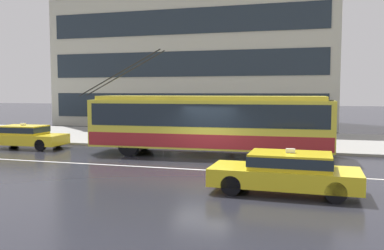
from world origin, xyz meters
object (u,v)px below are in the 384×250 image
trolleybus (209,123)px  taxi_oncoming_near (286,171)px  taxi_queued_behind_bus (25,135)px  pedestrian_walking_past (259,128)px  bus_shelter (195,110)px  pedestrian_approaching_curb (233,115)px  pedestrian_at_shelter (305,118)px

trolleybus → taxi_oncoming_near: (4.09, -6.74, -0.91)m
trolleybus → taxi_oncoming_near: 7.94m
taxi_oncoming_near → taxi_queued_behind_bus: bearing=155.9°
pedestrian_walking_past → bus_shelter: bearing=178.8°
taxi_queued_behind_bus → pedestrian_approaching_curb: bearing=21.6°
trolleybus → pedestrian_approaching_curb: (0.46, 4.15, 0.18)m
taxi_queued_behind_bus → pedestrian_approaching_curb: pedestrian_approaching_curb is taller
bus_shelter → pedestrian_approaching_curb: 2.26m
taxi_queued_behind_bus → trolleybus: bearing=1.0°
trolleybus → pedestrian_walking_past: 4.35m
trolleybus → taxi_oncoming_near: bearing=-58.7°
taxi_oncoming_near → pedestrian_at_shelter: pedestrian_at_shelter is taller
pedestrian_walking_past → pedestrian_at_shelter: bearing=14.1°
pedestrian_approaching_curb → pedestrian_walking_past: size_ratio=1.28×
bus_shelter → pedestrian_approaching_curb: size_ratio=1.81×
pedestrian_at_shelter → pedestrian_approaching_curb: (-4.09, -0.29, 0.12)m
trolleybus → pedestrian_walking_past: trolleybus is taller
trolleybus → taxi_queued_behind_bus: 10.56m
taxi_oncoming_near → trolleybus: bearing=121.3°
trolleybus → pedestrian_at_shelter: 6.36m
pedestrian_approaching_curb → taxi_queued_behind_bus: bearing=-158.4°
trolleybus → pedestrian_at_shelter: (4.55, 4.44, 0.06)m
taxi_oncoming_near → pedestrian_approaching_curb: size_ratio=2.28×
pedestrian_approaching_curb → bus_shelter: bearing=-173.3°
taxi_queued_behind_bus → pedestrian_at_shelter: pedestrian_at_shelter is taller
bus_shelter → pedestrian_at_shelter: bus_shelter is taller
taxi_queued_behind_bus → pedestrian_approaching_curb: (10.98, 4.34, 1.09)m
pedestrian_walking_past → pedestrian_approaching_curb: bearing=167.7°
trolleybus → bus_shelter: size_ratio=3.50×
taxi_oncoming_near → bus_shelter: bus_shelter is taller
trolleybus → taxi_queued_behind_bus: bearing=-179.0°
taxi_queued_behind_bus → bus_shelter: (8.75, 4.08, 1.38)m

